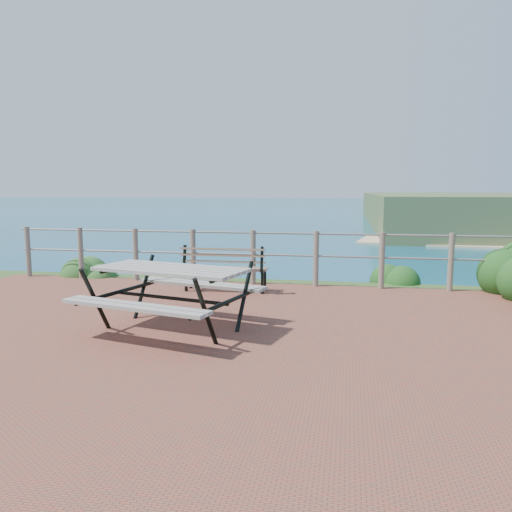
# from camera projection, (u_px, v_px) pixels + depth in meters

# --- Properties ---
(ground) EXTENTS (10.00, 7.00, 0.12)m
(ground) POSITION_uv_depth(u_px,v_px,m) (200.00, 337.00, 5.96)
(ground) COLOR brown
(ground) RESTS_ON ground
(ocean) EXTENTS (1200.00, 1200.00, 0.00)m
(ocean) POSITION_uv_depth(u_px,v_px,m) (345.00, 194.00, 200.84)
(ocean) COLOR #157580
(ocean) RESTS_ON ground
(safety_railing) EXTENTS (9.40, 0.10, 1.00)m
(safety_railing) POSITION_uv_depth(u_px,v_px,m) (253.00, 254.00, 9.15)
(safety_railing) COLOR #6B5B4C
(safety_railing) RESTS_ON ground
(picnic_table) EXTENTS (1.99, 1.58, 0.78)m
(picnic_table) POSITION_uv_depth(u_px,v_px,m) (171.00, 292.00, 6.14)
(picnic_table) COLOR gray
(picnic_table) RESTS_ON ground
(park_bench) EXTENTS (1.44, 0.38, 0.81)m
(park_bench) POSITION_uv_depth(u_px,v_px,m) (225.00, 261.00, 8.52)
(park_bench) COLOR brown
(park_bench) RESTS_ON ground
(shrub_lip_west) EXTENTS (0.81, 0.81, 0.57)m
(shrub_lip_west) POSITION_uv_depth(u_px,v_px,m) (95.00, 275.00, 10.32)
(shrub_lip_west) COLOR #235520
(shrub_lip_west) RESTS_ON ground
(shrub_lip_east) EXTENTS (0.71, 0.71, 0.43)m
(shrub_lip_east) POSITION_uv_depth(u_px,v_px,m) (396.00, 281.00, 9.67)
(shrub_lip_east) COLOR #154718
(shrub_lip_east) RESTS_ON ground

